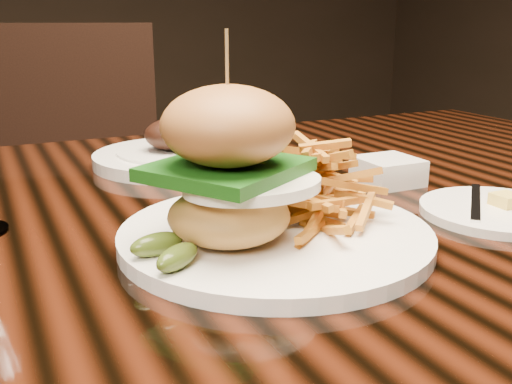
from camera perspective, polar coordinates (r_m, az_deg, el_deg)
name	(u,v)px	position (r m, az deg, el deg)	size (l,w,h in m)	color
dining_table	(210,259)	(0.75, -4.38, -6.41)	(1.60, 0.90, 0.75)	black
burger_plate	(273,190)	(0.57, 1.60, 0.18)	(0.31, 0.31, 0.20)	white
side_saucer	(498,211)	(0.72, 22.04, -1.65)	(0.17, 0.17, 0.02)	white
ramekin	(388,171)	(0.81, 12.46, 1.96)	(0.07, 0.07, 0.03)	white
far_dish	(177,153)	(0.91, -7.53, 3.68)	(0.25, 0.25, 0.08)	white
chair_far	(71,189)	(1.61, -17.18, 0.25)	(0.55, 0.56, 0.95)	black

